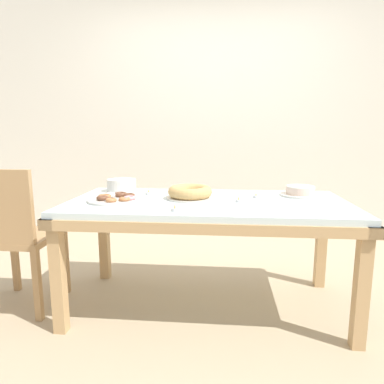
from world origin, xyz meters
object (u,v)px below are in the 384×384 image
at_px(plate_stack, 121,185).
at_px(cake_golden_bundt, 190,193).
at_px(chair, 15,233).
at_px(pastry_platter, 116,198).
at_px(tealight_left_edge, 239,201).
at_px(cake_chocolate_round, 300,191).
at_px(tealight_near_front, 148,193).
at_px(tealight_near_cakes, 175,209).
at_px(tealight_centre, 256,196).

bearing_deg(plate_stack, cake_golden_bundt, -24.42).
distance_m(chair, pastry_platter, 0.68).
bearing_deg(cake_golden_bundt, chair, -169.52).
bearing_deg(cake_golden_bundt, tealight_left_edge, -15.21).
height_order(cake_golden_bundt, pastry_platter, cake_golden_bundt).
relative_size(cake_chocolate_round, tealight_near_front, 6.71).
relative_size(tealight_left_edge, tealight_near_cakes, 1.00).
xyz_separation_m(tealight_near_front, tealight_centre, (0.74, -0.06, 0.00)).
xyz_separation_m(tealight_left_edge, tealight_near_cakes, (-0.36, -0.28, 0.00)).
bearing_deg(tealight_left_edge, chair, -175.19).
height_order(cake_chocolate_round, tealight_near_cakes, cake_chocolate_round).
xyz_separation_m(chair, tealight_near_cakes, (1.05, -0.16, 0.21)).
relative_size(tealight_near_front, tealight_left_edge, 1.00).
bearing_deg(tealight_left_edge, tealight_centre, 53.35).
height_order(chair, pastry_platter, chair).
bearing_deg(plate_stack, chair, -142.04).
bearing_deg(tealight_near_front, plate_stack, 154.76).
xyz_separation_m(cake_chocolate_round, tealight_near_front, (-1.05, -0.04, -0.02)).
bearing_deg(tealight_centre, tealight_near_front, 175.65).
bearing_deg(plate_stack, tealight_near_cakes, -51.40).
bearing_deg(tealight_centre, tealight_left_edge, -126.65).
height_order(cake_golden_bundt, plate_stack, plate_stack).
bearing_deg(chair, tealight_left_edge, 4.81).
distance_m(tealight_centre, tealight_left_edge, 0.20).
bearing_deg(tealight_centre, tealight_near_cakes, -137.51).
height_order(chair, cake_golden_bundt, chair).
height_order(cake_chocolate_round, plate_stack, plate_stack).
distance_m(tealight_centre, tealight_near_cakes, 0.65).
relative_size(chair, cake_golden_bundt, 3.11).
distance_m(cake_chocolate_round, plate_stack, 1.27).
bearing_deg(plate_stack, tealight_centre, -9.54).
relative_size(pastry_platter, tealight_near_front, 8.94).
bearing_deg(tealight_near_front, tealight_centre, -4.35).
bearing_deg(tealight_near_front, cake_golden_bundt, -23.81).
height_order(tealight_near_front, tealight_near_cakes, same).
relative_size(cake_golden_bundt, tealight_near_front, 7.55).
xyz_separation_m(pastry_platter, tealight_centre, (0.89, 0.18, -0.00)).
relative_size(cake_golden_bundt, tealight_left_edge, 7.55).
distance_m(cake_golden_bundt, tealight_centre, 0.44).
bearing_deg(cake_golden_bundt, plate_stack, 155.58).
xyz_separation_m(pastry_platter, plate_stack, (-0.07, 0.35, 0.03)).
bearing_deg(cake_chocolate_round, chair, -168.35).
bearing_deg(cake_chocolate_round, pastry_platter, -166.83).
distance_m(cake_golden_bundt, tealight_near_front, 0.34).
height_order(plate_stack, tealight_near_front, plate_stack).
distance_m(plate_stack, tealight_near_cakes, 0.77).
relative_size(chair, tealight_near_cakes, 23.50).
distance_m(chair, tealight_left_edge, 1.43).
relative_size(chair, plate_stack, 4.48).
bearing_deg(chair, tealight_near_cakes, -8.62).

